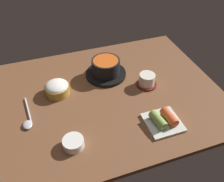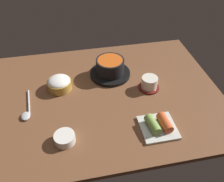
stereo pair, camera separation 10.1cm
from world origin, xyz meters
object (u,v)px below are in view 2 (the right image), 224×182
rice_bowl (59,83)px  kimchi_plate (158,125)px  spoon (27,112)px  stone_pot (110,68)px  side_bowl_near (65,138)px  tea_cup_with_saucer (149,83)px

rice_bowl → kimchi_plate: size_ratio=0.80×
spoon → rice_bowl: bearing=42.1°
stone_pot → side_bowl_near: size_ratio=2.54×
rice_bowl → tea_cup_with_saucer: bearing=-10.6°
kimchi_plate → stone_pot: bearing=107.6°
stone_pot → tea_cup_with_saucer: bearing=-40.0°
stone_pot → tea_cup_with_saucer: stone_pot is taller
tea_cup_with_saucer → side_bowl_near: (-38.48, -22.30, -1.01)cm
kimchi_plate → tea_cup_with_saucer: bearing=80.8°
kimchi_plate → side_bowl_near: (-34.70, 0.92, 0.11)cm
tea_cup_with_saucer → spoon: size_ratio=0.51×
side_bowl_near → spoon: bearing=130.0°
side_bowl_near → spoon: 22.50cm
rice_bowl → side_bowl_near: rice_bowl is taller
rice_bowl → kimchi_plate: rice_bowl is taller
stone_pot → tea_cup_with_saucer: 19.87cm
stone_pot → side_bowl_near: 42.12cm
stone_pot → side_bowl_near: (-23.28, -35.04, -2.06)cm
tea_cup_with_saucer → kimchi_plate: (-3.78, -23.21, -1.11)cm
stone_pot → rice_bowl: (-23.99, -5.43, -0.93)cm
side_bowl_near → stone_pot: bearing=56.4°
kimchi_plate → side_bowl_near: 34.71cm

